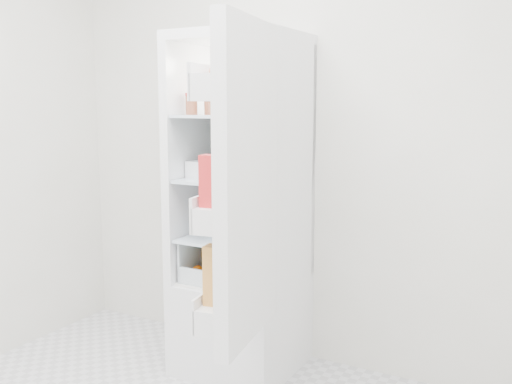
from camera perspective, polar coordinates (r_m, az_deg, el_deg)
The scene contains 21 objects.
room_walls at distance 1.91m, azimuth -15.30°, elevation 13.06°, with size 3.02×3.02×2.61m.
refrigerator at distance 3.12m, azimuth -1.10°, elevation -5.61°, with size 0.60×0.60×1.80m.
shelf_low at distance 3.05m, azimuth -1.70°, elevation -4.50°, with size 0.49×0.53×0.01m, color silver.
shelf_mid at distance 3.00m, azimuth -1.72°, elevation 1.29°, with size 0.49×0.53×0.01m, color silver.
shelf_top at distance 2.97m, azimuth -1.75°, elevation 7.61°, with size 0.49×0.53×0.01m, color silver.
crisper_left at distance 3.15m, azimuth -3.62°, elevation -6.55°, with size 0.23×0.46×0.22m, color silver, non-canonical shape.
crisper_right at distance 3.02m, azimuth 0.33°, elevation -7.15°, with size 0.23×0.46×0.22m, color silver, non-canonical shape.
condiment_jars at distance 2.89m, azimuth -3.64°, elevation 8.56°, with size 0.38×0.16×0.08m.
squeeze_bottle at distance 2.95m, azimuth 2.77°, elevation 9.69°, with size 0.06×0.06×0.20m, color white.
tub_white at distance 3.00m, azimuth -5.26°, elevation 2.26°, with size 0.14×0.14×0.09m, color white.
tub_cream at distance 2.98m, azimuth -1.56°, elevation 2.00°, with size 0.11×0.11×0.06m, color silver.
tin_red at distance 2.87m, azimuth 1.30°, elevation 1.64°, with size 0.08×0.08×0.05m, color red.
foil_tray at distance 3.02m, azimuth -1.84°, elevation 1.88°, with size 0.16×0.12×0.04m, color #B5B6BA.
tub_green at distance 2.95m, azimuth -0.71°, elevation 2.16°, with size 0.11×0.15×0.09m, color #3A7F3E.
red_cabbage at distance 2.99m, azimuth 1.04°, elevation -2.90°, with size 0.17×0.17×0.17m, color #5C205E.
bell_pepper at distance 2.89m, azimuth -3.53°, elevation -4.18°, with size 0.09×0.09×0.09m, color red.
mushroom_bowl at distance 3.13m, azimuth -3.94°, elevation -3.36°, with size 0.15×0.15×0.07m, color #89BDCC.
salad_bag at distance 2.77m, azimuth -0.63°, elevation -4.43°, with size 0.12×0.12×0.12m, color beige.
citrus_pile at distance 3.11m, azimuth -4.17°, elevation -7.08°, with size 0.20×0.24×0.16m.
veg_pile at distance 3.03m, azimuth 0.39°, elevation -8.03°, with size 0.16×0.30×0.10m.
fridge_door at distance 2.33m, azimuth -1.46°, elevation 0.20°, with size 0.26×0.60×1.30m.
Camera 1 is at (1.32, -1.37, 1.44)m, focal length 40.00 mm.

